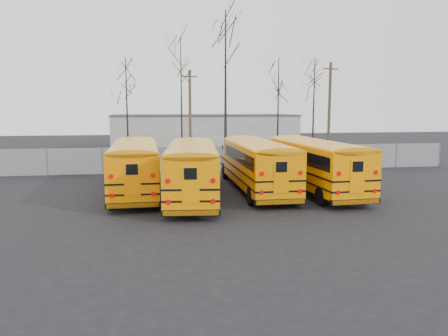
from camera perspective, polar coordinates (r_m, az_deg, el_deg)
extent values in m
plane|color=black|center=(22.71, 1.44, -4.88)|extent=(120.00, 120.00, 0.00)
cube|color=gray|center=(34.25, -2.16, 1.18)|extent=(40.00, 0.04, 2.00)
cube|color=#BCBCB6|center=(54.20, -2.56, 4.75)|extent=(22.00, 8.00, 4.00)
cylinder|color=black|center=(22.52, -14.61, -3.94)|extent=(0.30, 1.01, 1.01)
cylinder|color=black|center=(22.44, -8.79, -3.81)|extent=(0.30, 1.01, 1.01)
cylinder|color=black|center=(30.85, -13.39, -0.71)|extent=(0.30, 1.01, 1.01)
cylinder|color=black|center=(30.79, -9.15, -0.61)|extent=(0.30, 1.01, 1.01)
cube|color=#FF8300|center=(25.49, -11.58, 0.24)|extent=(2.71, 9.44, 2.37)
cube|color=#FF8300|center=(31.08, -11.29, 0.35)|extent=(2.30, 1.76, 1.01)
cube|color=black|center=(25.22, -11.62, 1.37)|extent=(2.73, 8.43, 0.71)
cube|color=black|center=(26.44, -11.49, -1.09)|extent=(2.77, 11.17, 0.09)
cube|color=black|center=(26.37, -11.52, -0.01)|extent=(2.77, 11.17, 0.09)
cube|color=black|center=(21.18, -11.80, -4.74)|extent=(2.59, 0.27, 0.28)
cube|color=black|center=(31.96, -11.23, -0.44)|extent=(2.43, 0.25, 0.26)
cube|color=#FF8300|center=(20.84, -11.90, -1.55)|extent=(0.76, 0.06, 1.56)
cylinder|color=#B20505|center=(21.01, -14.46, -3.52)|extent=(0.22, 0.04, 0.22)
cylinder|color=#B20505|center=(20.95, -9.22, -3.40)|extent=(0.22, 0.04, 0.22)
cylinder|color=#B20505|center=(20.85, -14.55, -1.07)|extent=(0.22, 0.04, 0.22)
cylinder|color=#B20505|center=(20.79, -9.27, -0.95)|extent=(0.22, 0.04, 0.22)
cylinder|color=black|center=(20.65, -7.52, -4.80)|extent=(0.38, 1.04, 1.02)
cylinder|color=black|center=(20.62, -1.08, -4.75)|extent=(0.38, 1.04, 1.02)
cylinder|color=black|center=(29.07, -6.39, -1.06)|extent=(0.38, 1.04, 1.02)
cylinder|color=black|center=(29.05, -1.84, -1.02)|extent=(0.38, 1.04, 1.02)
cube|color=#FD8D00|center=(23.65, -4.25, -0.16)|extent=(3.42, 9.70, 2.40)
cube|color=#FD8D00|center=(29.32, -4.12, 0.06)|extent=(2.45, 1.94, 1.02)
cube|color=black|center=(23.38, -4.26, 1.07)|extent=(3.37, 8.69, 0.72)
cube|color=black|center=(24.62, -4.21, -1.58)|extent=(3.61, 11.46, 0.09)
cube|color=black|center=(24.54, -4.22, -0.41)|extent=(3.61, 11.46, 0.09)
cube|color=black|center=(19.32, -4.35, -5.81)|extent=(2.63, 0.47, 0.29)
cube|color=black|center=(30.21, -4.10, -0.78)|extent=(2.46, 0.43, 0.27)
cube|color=#FD8D00|center=(18.95, -4.39, -2.28)|extent=(0.77, 0.11, 1.58)
cylinder|color=#B20505|center=(19.12, -7.29, -4.42)|extent=(0.23, 0.06, 0.22)
cylinder|color=#B20505|center=(19.09, -1.45, -4.37)|extent=(0.23, 0.06, 0.22)
cylinder|color=#B20505|center=(18.95, -7.34, -1.70)|extent=(0.23, 0.06, 0.22)
cylinder|color=#B20505|center=(18.92, -1.46, -1.65)|extent=(0.23, 0.06, 0.22)
cylinder|color=black|center=(22.58, 3.59, -3.65)|extent=(0.29, 1.02, 1.02)
cylinder|color=black|center=(23.18, 9.15, -3.43)|extent=(0.29, 1.02, 1.02)
cylinder|color=black|center=(30.83, 0.12, -0.49)|extent=(0.29, 1.02, 1.02)
cylinder|color=black|center=(31.28, 4.27, -0.39)|extent=(0.29, 1.02, 1.02)
cube|color=orange|center=(25.81, 4.50, 0.49)|extent=(2.57, 9.46, 2.39)
cube|color=orange|center=(31.31, 2.09, 0.57)|extent=(2.29, 1.73, 1.02)
cube|color=black|center=(25.55, 4.62, 1.62)|extent=(2.61, 8.44, 0.71)
cube|color=black|center=(26.75, 4.05, -0.83)|extent=(2.61, 11.20, 0.09)
cube|color=black|center=(26.67, 4.06, 0.25)|extent=(2.61, 11.20, 0.09)
cube|color=black|center=(21.62, 7.34, -4.36)|extent=(2.60, 0.23, 0.28)
cube|color=black|center=(32.18, 1.80, -0.23)|extent=(2.44, 0.21, 0.26)
cube|color=orange|center=(21.29, 7.48, -1.22)|extent=(0.76, 0.04, 1.57)
cylinder|color=#B20505|center=(21.15, 4.95, -3.20)|extent=(0.22, 0.04, 0.22)
cylinder|color=#B20505|center=(21.70, 9.90, -3.01)|extent=(0.22, 0.04, 0.22)
cylinder|color=#B20505|center=(21.00, 4.98, -0.75)|extent=(0.22, 0.04, 0.22)
cylinder|color=#B20505|center=(21.54, 9.96, -0.62)|extent=(0.22, 0.04, 0.22)
cylinder|color=black|center=(23.00, 12.61, -3.60)|extent=(0.35, 1.04, 1.03)
cylinder|color=black|center=(24.05, 17.64, -3.28)|extent=(0.35, 1.04, 1.03)
cylinder|color=black|center=(30.91, 5.92, -0.50)|extent=(0.35, 1.04, 1.03)
cylinder|color=black|center=(31.71, 9.91, -0.37)|extent=(0.35, 1.04, 1.03)
cube|color=#FD8C00|center=(26.27, 11.95, 0.52)|extent=(3.11, 9.68, 2.41)
cube|color=#FD8C00|center=(31.55, 7.73, 0.58)|extent=(2.41, 1.88, 1.03)
cube|color=black|center=(26.03, 12.17, 1.64)|extent=(3.09, 8.66, 0.72)
cube|color=black|center=(27.17, 11.15, -0.80)|extent=(3.24, 11.45, 0.09)
cube|color=black|center=(27.10, 11.18, 0.27)|extent=(3.24, 11.45, 0.09)
cube|color=black|center=(22.36, 16.75, -4.21)|extent=(2.64, 0.38, 0.29)
cube|color=black|center=(32.40, 7.22, -0.23)|extent=(2.47, 0.35, 0.27)
cube|color=#FD8C00|center=(22.05, 17.02, -1.14)|extent=(0.77, 0.09, 1.59)
cylinder|color=#B20505|center=(21.70, 14.70, -3.12)|extent=(0.23, 0.05, 0.23)
cylinder|color=#B20505|center=(22.65, 19.12, -2.84)|extent=(0.23, 0.05, 0.23)
cylinder|color=#B20505|center=(21.55, 14.79, -0.71)|extent=(0.23, 0.05, 0.23)
cylinder|color=#B20505|center=(22.50, 19.22, -0.53)|extent=(0.23, 0.05, 0.23)
cylinder|color=brown|center=(39.97, -4.44, 6.67)|extent=(0.26, 0.26, 8.30)
cube|color=brown|center=(40.05, -4.50, 11.82)|extent=(1.46, 0.45, 0.11)
cylinder|color=brown|center=(43.72, 13.59, 7.22)|extent=(0.29, 0.29, 9.27)
cube|color=brown|center=(43.86, 13.76, 12.47)|extent=(1.62, 0.56, 0.12)
cone|color=black|center=(38.76, -12.54, 7.13)|extent=(0.26, 0.26, 9.20)
cone|color=black|center=(36.93, -5.58, 8.49)|extent=(0.26, 0.26, 10.80)
cone|color=black|center=(36.51, 0.20, 10.09)|extent=(0.26, 0.26, 12.79)
cone|color=black|center=(39.30, 7.07, 7.42)|extent=(0.26, 0.26, 9.41)
cone|color=black|center=(40.18, 11.61, 7.32)|extent=(0.26, 0.26, 9.40)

